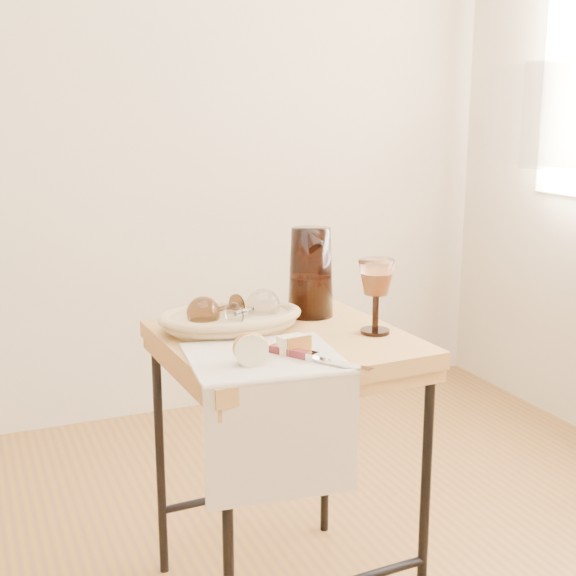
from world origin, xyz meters
name	(u,v)px	position (x,y,z in m)	size (l,w,h in m)	color
wall_back	(55,73)	(0.00, 1.80, 1.35)	(3.60, 0.00, 2.70)	beige
side_table	(285,471)	(0.32, 0.43, 0.35)	(0.55, 0.55, 0.70)	#935F33
tea_towel	(264,358)	(0.21, 0.29, 0.71)	(0.32, 0.29, 0.01)	#F2E2D0
bread_basket	(231,322)	(0.22, 0.52, 0.73)	(0.31, 0.21, 0.04)	tan
goblet_lying_a	(218,310)	(0.19, 0.54, 0.76)	(0.13, 0.08, 0.08)	brown
goblet_lying_b	(251,309)	(0.26, 0.50, 0.76)	(0.14, 0.08, 0.08)	white
pitcher	(311,272)	(0.45, 0.58, 0.82)	(0.16, 0.24, 0.27)	black
wine_goblet	(376,296)	(0.53, 0.37, 0.80)	(0.09, 0.09, 0.18)	white
apple_half	(250,348)	(0.17, 0.25, 0.74)	(0.08, 0.04, 0.07)	#BB3924
apple_wedge	(291,344)	(0.27, 0.29, 0.73)	(0.06, 0.03, 0.04)	beige
table_knife	(316,356)	(0.30, 0.22, 0.72)	(0.25, 0.03, 0.02)	silver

